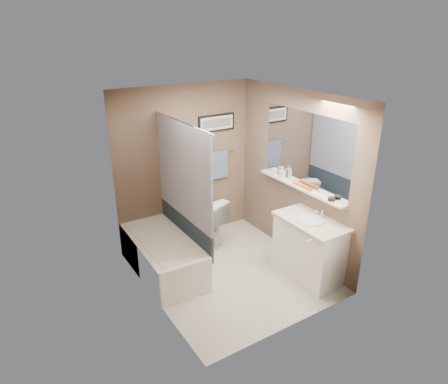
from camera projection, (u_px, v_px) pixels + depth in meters
ground at (230, 272)px, 5.49m from camera, size 2.50×2.50×0.00m
ceiling at (231, 97)px, 4.57m from camera, size 2.20×2.50×0.04m
wall_back at (186, 166)px, 5.99m from camera, size 2.20×0.04×2.40m
wall_front at (296, 231)px, 4.07m from camera, size 2.20×0.04×2.40m
wall_left at (150, 212)px, 4.50m from camera, size 0.04×2.50×2.40m
wall_right at (295, 176)px, 5.56m from camera, size 0.04×2.50×2.40m
tile_surround at (135, 212)px, 4.96m from camera, size 0.02×1.55×2.00m
curtain_rod at (181, 122)px, 4.89m from camera, size 0.02×1.55×0.02m
curtain_upper at (183, 172)px, 5.14m from camera, size 0.03×1.45×1.28m
curtain_lower at (186, 228)px, 5.46m from camera, size 0.03×1.45×0.36m
mirror at (305, 150)px, 5.29m from camera, size 0.02×1.60×1.00m
shelf at (299, 187)px, 5.46m from camera, size 0.12×1.60×0.03m
towel_bar at (217, 154)px, 6.21m from camera, size 0.60×0.02×0.02m
towel at (218, 165)px, 6.26m from camera, size 0.34×0.05×0.44m
art_frame at (217, 123)px, 6.04m from camera, size 0.62×0.02×0.26m
art_mat at (217, 123)px, 6.03m from camera, size 0.56×0.00×0.20m
art_image at (217, 123)px, 6.02m from camera, size 0.50×0.00×0.13m
door at (333, 235)px, 4.41m from camera, size 0.80×0.02×2.00m
door_handle at (308, 241)px, 4.29m from camera, size 0.10×0.02×0.02m
bathtub at (163, 255)px, 5.43m from camera, size 0.74×1.52×0.50m
tub_rim at (162, 239)px, 5.33m from camera, size 0.56×1.36×0.02m
toilet at (203, 221)px, 6.11m from camera, size 0.66×0.84×0.75m
vanity at (309, 250)px, 5.28m from camera, size 0.54×0.92×0.80m
countertop at (311, 222)px, 5.11m from camera, size 0.54×0.96×0.04m
sink_basin at (311, 220)px, 5.09m from camera, size 0.34×0.34×0.01m
faucet_spout at (322, 213)px, 5.18m from camera, size 0.02×0.02×0.10m
faucet_knob at (317, 212)px, 5.26m from camera, size 0.05×0.05×0.05m
candle_bowl_near at (331, 199)px, 4.99m from camera, size 0.09×0.09×0.04m
hair_brush_front at (306, 187)px, 5.35m from camera, size 0.06×0.22×0.04m
hair_brush_back at (300, 184)px, 5.45m from camera, size 0.06×0.22×0.04m
pink_comb at (293, 183)px, 5.56m from camera, size 0.04×0.16×0.01m
glass_jar at (275, 171)px, 5.86m from camera, size 0.08×0.08×0.10m
soap_bottle at (282, 172)px, 5.71m from camera, size 0.09×0.09×0.17m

